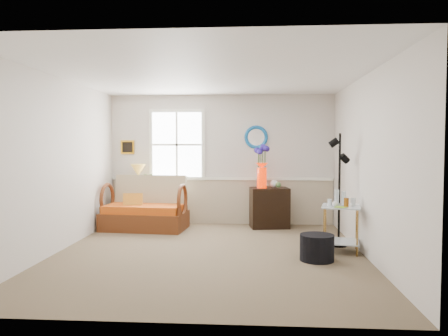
# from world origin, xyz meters

# --- Properties ---
(floor) EXTENTS (4.50, 5.00, 0.01)m
(floor) POSITION_xyz_m (0.00, 0.00, 0.00)
(floor) COLOR #836E4D
(floor) RESTS_ON ground
(ceiling) EXTENTS (4.50, 5.00, 0.01)m
(ceiling) POSITION_xyz_m (0.00, 0.00, 2.60)
(ceiling) COLOR white
(ceiling) RESTS_ON walls
(walls) EXTENTS (4.51, 5.01, 2.60)m
(walls) POSITION_xyz_m (0.00, 0.00, 1.30)
(walls) COLOR beige
(walls) RESTS_ON floor
(wainscot) EXTENTS (4.46, 0.02, 0.90)m
(wainscot) POSITION_xyz_m (0.00, 2.48, 0.45)
(wainscot) COLOR tan
(wainscot) RESTS_ON walls
(chair_rail) EXTENTS (4.46, 0.04, 0.06)m
(chair_rail) POSITION_xyz_m (0.00, 2.47, 0.92)
(chair_rail) COLOR white
(chair_rail) RESTS_ON walls
(window) EXTENTS (1.14, 0.06, 1.44)m
(window) POSITION_xyz_m (-0.90, 2.47, 1.60)
(window) COLOR white
(window) RESTS_ON walls
(picture) EXTENTS (0.28, 0.03, 0.28)m
(picture) POSITION_xyz_m (-1.92, 2.48, 1.55)
(picture) COLOR #B37B15
(picture) RESTS_ON walls
(mirror) EXTENTS (0.47, 0.07, 0.47)m
(mirror) POSITION_xyz_m (0.70, 2.48, 1.75)
(mirror) COLOR #1B80C2
(mirror) RESTS_ON walls
(loveseat) EXTENTS (1.61, 1.00, 1.00)m
(loveseat) POSITION_xyz_m (-1.40, 1.78, 0.50)
(loveseat) COLOR brown
(loveseat) RESTS_ON floor
(throw_pillow) EXTENTS (0.37, 0.14, 0.36)m
(throw_pillow) POSITION_xyz_m (-1.61, 1.73, 0.51)
(throw_pillow) COLOR #CB6F06
(throw_pillow) RESTS_ON loveseat
(lamp_stand) EXTENTS (0.43, 0.43, 0.68)m
(lamp_stand) POSITION_xyz_m (-1.62, 2.30, 0.34)
(lamp_stand) COLOR black
(lamp_stand) RESTS_ON floor
(table_lamp) EXTENTS (0.35, 0.35, 0.53)m
(table_lamp) POSITION_xyz_m (-1.66, 2.30, 0.94)
(table_lamp) COLOR gold
(table_lamp) RESTS_ON lamp_stand
(potted_plant) EXTENTS (0.35, 0.38, 0.27)m
(potted_plant) POSITION_xyz_m (-1.48, 2.24, 0.81)
(potted_plant) COLOR #51783C
(potted_plant) RESTS_ON lamp_stand
(cabinet) EXTENTS (0.78, 0.57, 0.77)m
(cabinet) POSITION_xyz_m (0.96, 2.12, 0.39)
(cabinet) COLOR black
(cabinet) RESTS_ON floor
(flower_vase) EXTENTS (0.25, 0.25, 0.81)m
(flower_vase) POSITION_xyz_m (0.81, 2.07, 1.17)
(flower_vase) COLOR red
(flower_vase) RESTS_ON cabinet
(side_table) EXTENTS (0.64, 0.64, 0.69)m
(side_table) POSITION_xyz_m (1.95, 0.26, 0.35)
(side_table) COLOR #A17836
(side_table) RESTS_ON floor
(tabletop_items) EXTENTS (0.53, 0.53, 0.23)m
(tabletop_items) POSITION_xyz_m (1.95, 0.24, 0.80)
(tabletop_items) COLOR silver
(tabletop_items) RESTS_ON side_table
(floor_lamp) EXTENTS (0.27, 0.27, 1.78)m
(floor_lamp) POSITION_xyz_m (1.99, 0.64, 0.89)
(floor_lamp) COLOR black
(floor_lamp) RESTS_ON floor
(ottoman) EXTENTS (0.53, 0.53, 0.36)m
(ottoman) POSITION_xyz_m (1.53, -0.27, 0.18)
(ottoman) COLOR black
(ottoman) RESTS_ON floor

